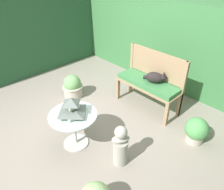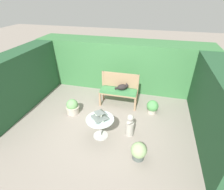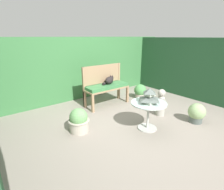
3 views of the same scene
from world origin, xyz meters
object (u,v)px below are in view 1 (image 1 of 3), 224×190
(pagoda_birdhouse, at_px, (72,108))
(garden_bust, at_px, (120,146))
(patio_table, at_px, (73,121))
(potted_plant_table_near, at_px, (196,131))
(garden_bench, at_px, (148,85))
(potted_plant_path_edge, at_px, (73,87))
(cat, at_px, (155,77))

(pagoda_birdhouse, relative_size, garden_bust, 0.56)
(patio_table, xyz_separation_m, potted_plant_table_near, (1.26, 1.40, -0.24))
(garden_bust, bearing_deg, patio_table, 138.38)
(garden_bench, bearing_deg, potted_plant_table_near, -9.01)
(garden_bench, xyz_separation_m, potted_plant_path_edge, (-1.29, -0.81, -0.26))
(cat, height_order, pagoda_birdhouse, pagoda_birdhouse)
(garden_bench, distance_m, patio_table, 1.58)
(potted_plant_path_edge, bearing_deg, garden_bust, -15.55)
(garden_bench, relative_size, cat, 2.83)
(garden_bench, xyz_separation_m, potted_plant_table_near, (1.13, -0.18, -0.27))
(garden_bench, bearing_deg, garden_bust, -65.69)
(garden_bust, bearing_deg, potted_plant_table_near, 5.55)
(cat, relative_size, pagoda_birdhouse, 1.19)
(cat, relative_size, potted_plant_path_edge, 0.90)
(garden_bench, distance_m, potted_plant_table_near, 1.17)
(garden_bench, height_order, potted_plant_table_near, garden_bench)
(cat, height_order, patio_table, cat)
(pagoda_birdhouse, distance_m, potted_plant_table_near, 1.94)
(cat, height_order, garden_bust, cat)
(pagoda_birdhouse, relative_size, potted_plant_table_near, 0.84)
(garden_bench, height_order, patio_table, garden_bench)
(garden_bench, xyz_separation_m, cat, (0.11, 0.04, 0.19))
(cat, bearing_deg, patio_table, -126.87)
(patio_table, bearing_deg, cat, 81.32)
(garden_bust, xyz_separation_m, potted_plant_path_edge, (-1.89, 0.53, -0.08))
(cat, distance_m, patio_table, 1.65)
(cat, bearing_deg, garden_bust, -98.56)
(potted_plant_table_near, bearing_deg, potted_plant_path_edge, -165.45)
(garden_bench, relative_size, pagoda_birdhouse, 3.38)
(patio_table, height_order, potted_plant_table_near, patio_table)
(cat, xyz_separation_m, garden_bust, (0.49, -1.37, -0.37))
(patio_table, xyz_separation_m, pagoda_birdhouse, (-0.00, 0.00, 0.24))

